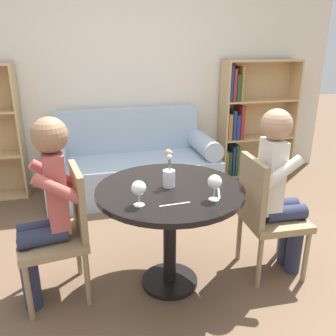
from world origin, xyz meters
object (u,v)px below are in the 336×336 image
Objects in this scene: couch at (133,166)px; flower_vase at (169,175)px; bookshelf_right at (248,120)px; chair_left at (63,229)px; person_right at (279,189)px; wine_glass_right at (215,183)px; chair_right at (266,212)px; wine_glass_left at (139,189)px; person_left at (45,207)px.

flower_vase is (0.00, -1.67, 0.52)m from couch.
bookshelf_right is 1.60× the size of chair_left.
bookshelf_right is 2.12m from person_right.
bookshelf_right is 2.57m from wine_glass_right.
bookshelf_right is 1.60× the size of chair_right.
wine_glass_right is at bearing -83.71° from couch.
chair_left is 1.00× the size of chair_right.
chair_left is at bearing 88.17° from person_right.
person_right is 0.64m from wine_glass_right.
flower_vase reaches higher than wine_glass_left.
person_right is at bearing 78.64° from person_left.
person_right is at bearing 77.66° from chair_left.
person_right is 8.08× the size of wine_glass_left.
person_left reaches higher than flower_vase.
person_left is 1.58m from person_right.
person_left is at bearing -84.21° from chair_left.
bookshelf_right reaches higher than flower_vase.
couch is 1.93m from person_right.
couch is at bearing -169.79° from bookshelf_right.
person_left reaches higher than wine_glass_left.
person_left and person_right have the same top height.
person_right is at bearing -65.35° from couch.
chair_left is 0.73× the size of person_right.
person_right reaches higher than chair_right.
wine_glass_right is at bearing -120.56° from bookshelf_right.
person_left is at bearing 178.06° from flower_vase.
chair_right is at bearing -3.97° from flower_vase.
wine_glass_right is (-0.49, -0.22, 0.36)m from chair_right.
wine_glass_right is (-0.58, -0.21, 0.19)m from person_right.
chair_left is at bearing 88.15° from chair_right.
chair_right is at bearing -67.74° from couch.
chair_right is (0.70, -1.72, 0.18)m from couch.
person_right reaches higher than wine_glass_right.
person_left reaches higher than couch.
chair_right is (-0.81, -1.99, -0.21)m from bookshelf_right.
wine_glass_right reaches higher than wine_glass_left.
couch is at bearing 148.10° from chair_left.
bookshelf_right is at bearing -20.19° from chair_right.
flower_vase reaches higher than wine_glass_right.
chair_left is 0.20m from person_left.
bookshelf_right reaches higher than wine_glass_left.
flower_vase is at bearing 79.63° from person_left.
bookshelf_right is at bearing -17.95° from person_right.
person_left is 8.08× the size of wine_glass_left.
couch is at bearing 96.29° from wine_glass_right.
person_left is 0.63m from wine_glass_left.
person_left is at bearing -115.65° from couch.
person_right is (-0.73, -1.99, -0.04)m from bookshelf_right.
person_right is (1.58, -0.08, -0.01)m from person_left.
person_right is (1.49, -0.10, 0.17)m from chair_left.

